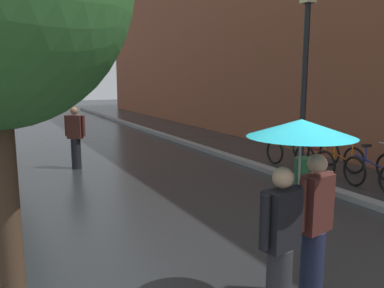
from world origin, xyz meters
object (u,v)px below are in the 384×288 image
(couple_under_umbrella, at_px, (299,188))
(litter_bin, at_px, (305,178))
(street_lamp_post, at_px, (305,76))
(parked_bicycle_3, at_px, (317,154))
(pedestrian_walking_midground, at_px, (76,136))
(parked_bicycle_1, at_px, (371,168))
(parked_bicycle_4, at_px, (288,150))
(parked_bicycle_2, at_px, (340,161))

(couple_under_umbrella, distance_m, litter_bin, 4.30)
(street_lamp_post, xyz_separation_m, litter_bin, (-0.17, -0.33, -2.08))
(parked_bicycle_3, bearing_deg, pedestrian_walking_midground, 153.21)
(parked_bicycle_1, distance_m, parked_bicycle_4, 2.76)
(parked_bicycle_2, distance_m, parked_bicycle_4, 1.86)
(couple_under_umbrella, relative_size, pedestrian_walking_midground, 1.23)
(couple_under_umbrella, bearing_deg, pedestrian_walking_midground, 95.10)
(litter_bin, height_order, pedestrian_walking_midground, pedestrian_walking_midground)
(litter_bin, bearing_deg, parked_bicycle_1, 2.89)
(parked_bicycle_1, bearing_deg, pedestrian_walking_midground, 140.42)
(parked_bicycle_3, height_order, parked_bicycle_4, same)
(parked_bicycle_2, distance_m, pedestrian_walking_midground, 7.00)
(parked_bicycle_2, distance_m, litter_bin, 2.35)
(parked_bicycle_1, xyz_separation_m, parked_bicycle_3, (0.10, 1.82, 0.00))
(parked_bicycle_2, bearing_deg, parked_bicycle_3, 80.73)
(couple_under_umbrella, bearing_deg, parked_bicycle_4, 49.52)
(parked_bicycle_1, height_order, parked_bicycle_4, same)
(street_lamp_post, bearing_deg, parked_bicycle_1, -6.34)
(litter_bin, bearing_deg, couple_under_umbrella, -134.60)
(parked_bicycle_1, xyz_separation_m, street_lamp_post, (-2.00, 0.22, 2.13))
(parked_bicycle_4, bearing_deg, pedestrian_walking_midground, 160.17)
(parked_bicycle_4, xyz_separation_m, pedestrian_walking_midground, (-5.70, 2.06, 0.53))
(parked_bicycle_3, relative_size, couple_under_umbrella, 0.55)
(parked_bicycle_3, distance_m, pedestrian_walking_midground, 6.66)
(couple_under_umbrella, distance_m, street_lamp_post, 4.69)
(parked_bicycle_3, relative_size, parked_bicycle_4, 1.04)
(parked_bicycle_1, relative_size, couple_under_umbrella, 0.55)
(parked_bicycle_2, distance_m, parked_bicycle_3, 0.94)
(parked_bicycle_2, height_order, litter_bin, parked_bicycle_2)
(pedestrian_walking_midground, bearing_deg, parked_bicycle_4, -19.83)
(pedestrian_walking_midground, bearing_deg, parked_bicycle_1, -39.58)
(parked_bicycle_1, relative_size, litter_bin, 1.35)
(litter_bin, relative_size, pedestrian_walking_midground, 0.50)
(parked_bicycle_3, xyz_separation_m, pedestrian_walking_midground, (-5.93, 2.99, 0.53))
(litter_bin, xyz_separation_m, pedestrian_walking_midground, (-3.65, 4.92, 0.48))
(litter_bin, bearing_deg, pedestrian_walking_midground, 126.54)
(couple_under_umbrella, height_order, pedestrian_walking_midground, couple_under_umbrella)
(parked_bicycle_2, height_order, parked_bicycle_4, same)
(parked_bicycle_3, distance_m, litter_bin, 2.99)
(parked_bicycle_4, distance_m, pedestrian_walking_midground, 6.08)
(couple_under_umbrella, relative_size, litter_bin, 2.45)
(street_lamp_post, bearing_deg, litter_bin, -117.59)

